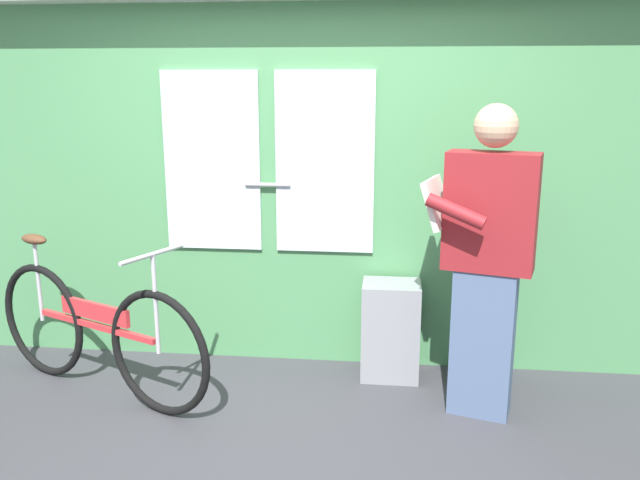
# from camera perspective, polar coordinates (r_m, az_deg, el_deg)

# --- Properties ---
(ground_plane) EXTENTS (6.12, 4.01, 0.04)m
(ground_plane) POSITION_cam_1_polar(r_m,az_deg,el_deg) (3.36, -4.47, -18.71)
(ground_plane) COLOR #38383D
(train_door_wall) EXTENTS (5.12, 0.28, 2.27)m
(train_door_wall) POSITION_cam_1_polar(r_m,az_deg,el_deg) (4.06, -1.73, 5.30)
(train_door_wall) COLOR #4C8C56
(train_door_wall) RESTS_ON ground_plane
(bicycle_near_door) EXTENTS (1.54, 0.77, 0.92)m
(bicycle_near_door) POSITION_cam_1_polar(r_m,az_deg,el_deg) (4.00, -18.98, -7.56)
(bicycle_near_door) COLOR black
(bicycle_near_door) RESTS_ON ground_plane
(passenger_reading_newspaper) EXTENTS (0.62, 0.55, 1.67)m
(passenger_reading_newspaper) POSITION_cam_1_polar(r_m,az_deg,el_deg) (3.52, 14.28, -1.46)
(passenger_reading_newspaper) COLOR slate
(passenger_reading_newspaper) RESTS_ON ground_plane
(trash_bin_by_wall) EXTENTS (0.35, 0.28, 0.60)m
(trash_bin_by_wall) POSITION_cam_1_polar(r_m,az_deg,el_deg) (4.04, 6.17, -7.81)
(trash_bin_by_wall) COLOR gray
(trash_bin_by_wall) RESTS_ON ground_plane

